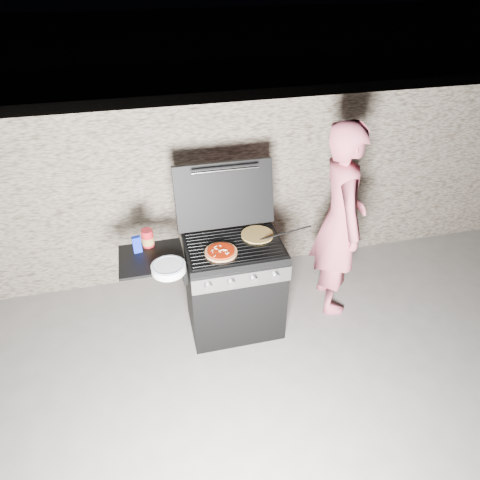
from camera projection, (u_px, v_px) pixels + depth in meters
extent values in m
plane|color=#65605B|center=(235.00, 324.00, 4.00)|extent=(50.00, 50.00, 0.00)
cube|color=gray|center=(211.00, 188.00, 4.33)|extent=(8.00, 0.35, 1.80)
cylinder|color=#DBB150|center=(257.00, 235.00, 3.59)|extent=(0.35, 0.35, 0.01)
cylinder|color=maroon|center=(148.00, 238.00, 3.45)|extent=(0.10, 0.10, 0.15)
cube|color=#0A1B90|center=(137.00, 244.00, 3.38)|extent=(0.07, 0.05, 0.14)
cylinder|color=white|center=(169.00, 268.00, 3.20)|extent=(0.29, 0.29, 0.06)
imported|color=#BC5263|center=(340.00, 221.00, 3.77)|extent=(0.53, 0.72, 1.83)
cylinder|color=black|center=(284.00, 233.00, 3.54)|extent=(0.47, 0.02, 0.10)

